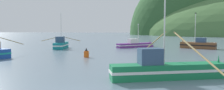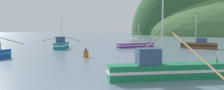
# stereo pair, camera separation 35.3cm
# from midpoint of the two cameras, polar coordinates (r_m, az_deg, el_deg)

# --- Properties ---
(hill_far_left) EXTENTS (102.31, 81.85, 107.85)m
(hill_far_left) POSITION_cam_midpoint_polar(r_m,az_deg,el_deg) (192.21, 20.69, 2.61)
(hill_far_left) COLOR #2D562D
(hill_far_left) RESTS_ON ground
(hill_far_center) EXTENTS (123.65, 98.92, 36.64)m
(hill_far_center) POSITION_cam_midpoint_polar(r_m,az_deg,el_deg) (226.85, 23.30, 2.73)
(hill_far_center) COLOR #386633
(hill_far_center) RESTS_ON ground
(fishing_boat_brown) EXTENTS (7.67, 5.30, 8.06)m
(fishing_boat_brown) POSITION_cam_midpoint_polar(r_m,az_deg,el_deg) (51.54, 22.42, 0.05)
(fishing_boat_brown) COLOR brown
(fishing_boat_brown) RESTS_ON ground
(fishing_boat_green) EXTENTS (10.36, 14.34, 7.99)m
(fishing_boat_green) POSITION_cam_midpoint_polar(r_m,az_deg,el_deg) (19.06, 14.48, -6.27)
(fishing_boat_green) COLOR #197A47
(fishing_boat_green) RESTS_ON ground
(fishing_boat_teal) EXTENTS (8.72, 6.58, 7.96)m
(fishing_boat_teal) POSITION_cam_midpoint_polar(r_m,az_deg,el_deg) (49.16, -13.22, 0.15)
(fishing_boat_teal) COLOR #147F84
(fishing_boat_teal) RESTS_ON ground
(fishing_boat_purple) EXTENTS (8.78, 7.50, 5.63)m
(fishing_boat_purple) POSITION_cam_midpoint_polar(r_m,az_deg,el_deg) (51.41, 6.52, 0.14)
(fishing_boat_purple) COLOR #6B2D84
(fishing_boat_purple) RESTS_ON ground
(channel_buoy) EXTENTS (0.78, 0.78, 1.48)m
(channel_buoy) POSITION_cam_midpoint_polar(r_m,az_deg,el_deg) (32.93, -6.69, -2.24)
(channel_buoy) COLOR #E55914
(channel_buoy) RESTS_ON ground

